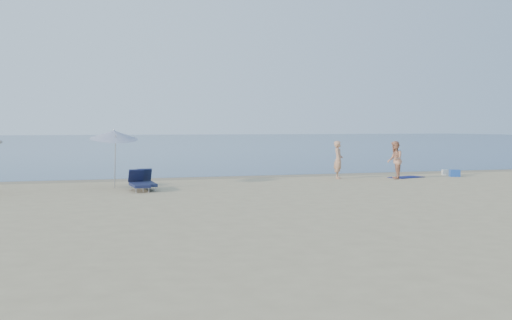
{
  "coord_description": "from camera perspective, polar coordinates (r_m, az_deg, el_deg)",
  "views": [
    {
      "loc": [
        -11.32,
        -10.21,
        2.44
      ],
      "look_at": [
        -2.89,
        16.0,
        1.0
      ],
      "focal_mm": 45.0,
      "sensor_mm": 36.0,
      "label": 1
    }
  ],
  "objects": [
    {
      "name": "beach_towel",
      "position": [
        31.55,
        13.22,
        -1.49
      ],
      "size": [
        1.89,
        1.42,
        0.03
      ],
      "primitive_type": "cube",
      "rotation": [
        0.0,
        0.0,
        0.33
      ],
      "color": "#0F144D",
      "rests_on": "ground"
    },
    {
      "name": "umbrella_near",
      "position": [
        26.06,
        -12.51,
        2.2
      ],
      "size": [
        2.01,
        2.04,
        2.47
      ],
      "rotation": [
        0.0,
        0.0,
        0.07
      ],
      "color": "silver",
      "rests_on": "ground"
    },
    {
      "name": "person_right",
      "position": [
        30.41,
        12.24,
        -0.0
      ],
      "size": [
        0.99,
        1.07,
        1.77
      ],
      "primitive_type": "imported",
      "rotation": [
        0.0,
        0.0,
        -2.04
      ],
      "color": "tan",
      "rests_on": "ground"
    },
    {
      "name": "blue_cooler",
      "position": [
        32.66,
        17.24,
        -1.12
      ],
      "size": [
        0.57,
        0.48,
        0.34
      ],
      "primitive_type": "cube",
      "rotation": [
        0.0,
        0.0,
        -0.34
      ],
      "color": "#1D48A0",
      "rests_on": "ground"
    },
    {
      "name": "lounger_right",
      "position": [
        25.11,
        -9.71,
        -1.97
      ],
      "size": [
        0.58,
        1.78,
        0.79
      ],
      "rotation": [
        0.0,
        0.0,
        0.0
      ],
      "color": "#151D3A",
      "rests_on": "ground"
    },
    {
      "name": "white_bag",
      "position": [
        33.45,
        16.49,
        -1.07
      ],
      "size": [
        0.41,
        0.38,
        0.28
      ],
      "primitive_type": "cube",
      "rotation": [
        0.0,
        0.0,
        -0.39
      ],
      "color": "white",
      "rests_on": "ground"
    },
    {
      "name": "wet_sand_strip",
      "position": [
        31.79,
        3.09,
        -1.41
      ],
      "size": [
        240.0,
        1.6,
        0.0
      ],
      "primitive_type": "cube",
      "color": "#847254",
      "rests_on": "ground"
    },
    {
      "name": "person_left",
      "position": [
        30.21,
        7.32,
        0.02
      ],
      "size": [
        0.67,
        0.77,
        1.77
      ],
      "primitive_type": "imported",
      "rotation": [
        0.0,
        0.0,
        1.1
      ],
      "color": "tan",
      "rests_on": "ground"
    },
    {
      "name": "sea",
      "position": [
        110.81,
        -11.96,
        1.67
      ],
      "size": [
        240.0,
        160.0,
        0.01
      ],
      "primitive_type": "cube",
      "color": "#0B2447",
      "rests_on": "ground"
    },
    {
      "name": "lounger_left",
      "position": [
        24.74,
        -10.37,
        -2.05
      ],
      "size": [
        0.64,
        1.8,
        0.79
      ],
      "rotation": [
        0.0,
        0.0,
        0.03
      ],
      "color": "#161B3D",
      "rests_on": "ground"
    }
  ]
}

